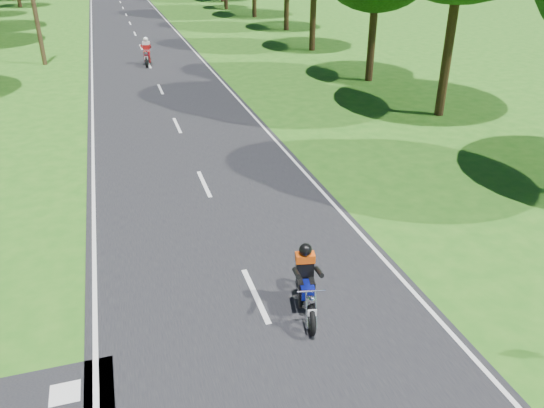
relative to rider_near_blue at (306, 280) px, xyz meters
name	(u,v)px	position (x,y,z in m)	size (l,w,h in m)	color
ground	(285,359)	(-0.85, -1.23, -0.75)	(160.00, 160.00, 0.00)	#266116
main_road	(126,15)	(-0.85, 48.77, -0.74)	(7.00, 140.00, 0.02)	black
road_markings	(126,17)	(-0.99, 46.89, -0.72)	(7.40, 140.00, 0.01)	silver
rider_near_blue	(306,280)	(0.00, 0.00, 0.00)	(0.58, 1.75, 1.46)	navy
rider_far_red	(147,51)	(-0.93, 24.78, 0.07)	(0.64, 1.91, 1.60)	#A00C1C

